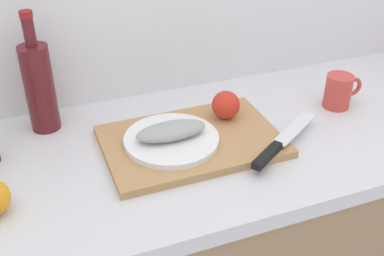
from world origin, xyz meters
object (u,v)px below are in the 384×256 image
at_px(cutting_board, 192,142).
at_px(white_plate, 171,140).
at_px(wine_bottle, 39,86).
at_px(coffee_mug_0, 339,91).
at_px(fish_fillet, 171,131).
at_px(chef_knife, 278,145).

bearing_deg(cutting_board, white_plate, 177.96).
bearing_deg(wine_bottle, white_plate, -38.24).
bearing_deg(coffee_mug_0, wine_bottle, 167.04).
height_order(white_plate, wine_bottle, wine_bottle).
bearing_deg(coffee_mug_0, white_plate, -175.97).
bearing_deg(wine_bottle, cutting_board, -33.67).
height_order(wine_bottle, coffee_mug_0, wine_bottle).
xyz_separation_m(fish_fillet, chef_knife, (0.23, -0.11, -0.02)).
xyz_separation_m(white_plate, chef_knife, (0.23, -0.11, 0.00)).
bearing_deg(fish_fillet, white_plate, 0.00).
height_order(cutting_board, chef_knife, chef_knife).
distance_m(white_plate, coffee_mug_0, 0.51).
bearing_deg(cutting_board, wine_bottle, 146.33).
relative_size(white_plate, fish_fillet, 1.33).
bearing_deg(wine_bottle, fish_fillet, -38.24).
bearing_deg(fish_fillet, cutting_board, -2.04).
relative_size(wine_bottle, coffee_mug_0, 2.75).
distance_m(chef_knife, coffee_mug_0, 0.32).
height_order(white_plate, coffee_mug_0, coffee_mug_0).
xyz_separation_m(fish_fillet, coffee_mug_0, (0.51, 0.04, -0.01)).
height_order(fish_fillet, wine_bottle, wine_bottle).
xyz_separation_m(cutting_board, coffee_mug_0, (0.45, 0.04, 0.04)).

